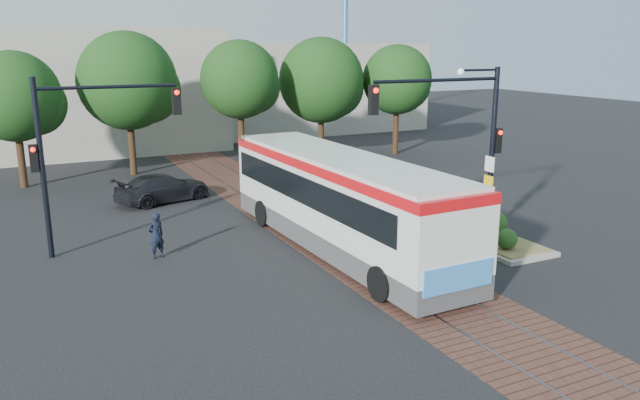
{
  "coord_description": "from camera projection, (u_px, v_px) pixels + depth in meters",
  "views": [
    {
      "loc": [
        -10.23,
        -17.84,
        6.99
      ],
      "look_at": [
        -0.71,
        1.37,
        1.6
      ],
      "focal_mm": 35.0,
      "sensor_mm": 36.0,
      "label": 1
    }
  ],
  "objects": [
    {
      "name": "officer",
      "position": [
        156.0,
        235.0,
        20.75
      ],
      "size": [
        0.66,
        0.54,
        1.57
      ],
      "primitive_type": "imported",
      "rotation": [
        0.0,
        0.0,
        3.47
      ],
      "color": "black",
      "rests_on": "ground"
    },
    {
      "name": "trackbed",
      "position": [
        307.0,
        222.0,
        25.09
      ],
      "size": [
        3.6,
        40.0,
        0.02
      ],
      "color": "brown",
      "rests_on": "ground"
    },
    {
      "name": "signal_pole_main",
      "position": [
        466.0,
        128.0,
        21.56
      ],
      "size": [
        5.49,
        0.46,
        6.0
      ],
      "color": "black",
      "rests_on": "ground"
    },
    {
      "name": "city_bus",
      "position": [
        340.0,
        198.0,
        21.37
      ],
      "size": [
        3.01,
        12.52,
        3.33
      ],
      "rotation": [
        0.0,
        0.0,
        0.03
      ],
      "color": "#404042",
      "rests_on": "ground"
    },
    {
      "name": "tree_row",
      "position": [
        232.0,
        83.0,
        35.22
      ],
      "size": [
        26.4,
        5.6,
        7.67
      ],
      "color": "#382314",
      "rests_on": "ground"
    },
    {
      "name": "warehouses",
      "position": [
        156.0,
        88.0,
        45.44
      ],
      "size": [
        40.0,
        13.0,
        8.0
      ],
      "color": "#ADA899",
      "rests_on": "ground"
    },
    {
      "name": "ground",
      "position": [
        356.0,
        251.0,
        21.62
      ],
      "size": [
        120.0,
        120.0,
        0.0
      ],
      "primitive_type": "plane",
      "color": "black",
      "rests_on": "ground"
    },
    {
      "name": "parked_car",
      "position": [
        163.0,
        188.0,
        28.23
      ],
      "size": [
        4.72,
        3.01,
        1.27
      ],
      "primitive_type": "imported",
      "rotation": [
        0.0,
        0.0,
        1.87
      ],
      "color": "black",
      "rests_on": "ground"
    },
    {
      "name": "signal_pole_left",
      "position": [
        77.0,
        141.0,
        20.54
      ],
      "size": [
        4.99,
        0.34,
        6.0
      ],
      "color": "black",
      "rests_on": "ground"
    },
    {
      "name": "traffic_island",
      "position": [
        483.0,
        231.0,
        22.83
      ],
      "size": [
        2.2,
        5.2,
        1.13
      ],
      "color": "gray",
      "rests_on": "ground"
    }
  ]
}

